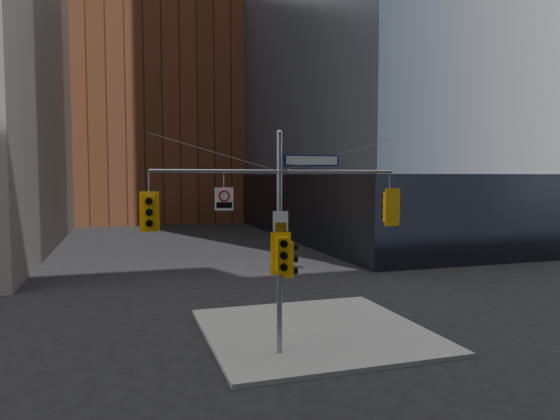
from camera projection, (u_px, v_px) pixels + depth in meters
ground at (301, 381)px, 14.24m from camera, size 160.00×160.00×0.00m
sidewalk_corner at (314, 331)px, 18.64m from camera, size 8.00×8.00×0.15m
podium_ne at (445, 203)px, 52.92m from camera, size 36.40×36.40×6.00m
brick_midrise at (157, 117)px, 68.45m from camera, size 26.00×20.00×28.00m
signal_assembly at (279, 221)px, 15.83m from camera, size 8.00×0.80×7.30m
traffic_light_west_arm at (149, 212)px, 14.61m from camera, size 0.57×0.48×1.20m
traffic_light_east_arm at (389, 207)px, 17.00m from camera, size 0.61×0.54×1.28m
traffic_light_pole_side at (289, 259)px, 16.03m from camera, size 0.46×0.39×1.17m
traffic_light_pole_front at (282, 255)px, 15.65m from camera, size 0.65×0.54×1.36m
street_sign_blade at (312, 160)px, 16.04m from camera, size 1.84×0.13×0.36m
regulatory_sign_arm at (224, 198)px, 15.23m from camera, size 0.57×0.12×0.71m
regulatory_sign_pole at (281, 222)px, 15.73m from camera, size 0.49×0.07×0.64m
street_blade_ew at (293, 267)px, 16.08m from camera, size 0.71×0.07×0.14m
street_blade_ns at (275, 271)px, 16.38m from camera, size 0.14×0.79×0.16m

